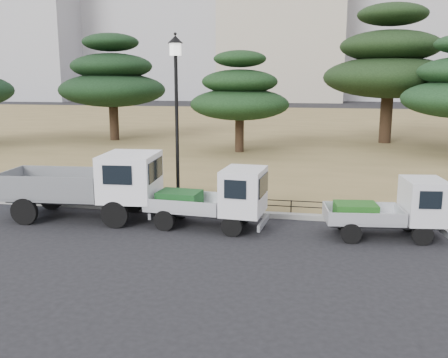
% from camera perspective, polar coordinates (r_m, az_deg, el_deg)
% --- Properties ---
extents(ground, '(220.00, 220.00, 0.00)m').
position_cam_1_polar(ground, '(13.56, -1.66, -7.06)').
color(ground, black).
extents(lawn, '(120.00, 56.00, 0.15)m').
position_cam_1_polar(lawn, '(43.43, 7.42, 5.82)').
color(lawn, olive).
rests_on(lawn, ground).
extents(curb, '(120.00, 0.25, 0.16)m').
position_cam_1_polar(curb, '(15.97, 0.42, -3.87)').
color(curb, gray).
rests_on(curb, ground).
extents(truck_large, '(4.87, 2.23, 2.07)m').
position_cam_1_polar(truck_large, '(15.89, -14.99, -0.38)').
color(truck_large, black).
rests_on(truck_large, ground).
extents(truck_kei_front, '(3.49, 1.70, 1.80)m').
position_cam_1_polar(truck_kei_front, '(14.45, -0.99, -2.19)').
color(truck_kei_front, black).
rests_on(truck_kei_front, ground).
extents(truck_kei_rear, '(3.27, 1.70, 1.64)m').
position_cam_1_polar(truck_kei_rear, '(14.36, 18.82, -3.22)').
color(truck_kei_rear, black).
rests_on(truck_kei_rear, ground).
extents(street_lamp, '(0.49, 0.49, 5.45)m').
position_cam_1_polar(street_lamp, '(16.11, -5.48, 9.74)').
color(street_lamp, black).
rests_on(street_lamp, lawn).
extents(pipe_fence, '(38.00, 0.04, 0.40)m').
position_cam_1_polar(pipe_fence, '(16.02, 0.52, -2.49)').
color(pipe_fence, black).
rests_on(pipe_fence, lawn).
extents(tarp_pile, '(1.82, 1.57, 1.03)m').
position_cam_1_polar(tarp_pile, '(18.56, -20.39, -0.90)').
color(tarp_pile, '#144C9B').
rests_on(tarp_pile, lawn).
extents(pine_west_near, '(7.03, 7.03, 7.03)m').
position_cam_1_polar(pine_west_near, '(34.63, -12.66, 11.06)').
color(pine_west_near, black).
rests_on(pine_west_near, lawn).
extents(pine_center_left, '(5.56, 5.56, 5.65)m').
position_cam_1_polar(pine_center_left, '(28.28, 1.81, 9.68)').
color(pine_center_left, black).
rests_on(pine_center_left, lawn).
extents(pine_center_right, '(8.20, 8.20, 8.70)m').
position_cam_1_polar(pine_center_right, '(33.96, 18.39, 12.42)').
color(pine_center_right, black).
rests_on(pine_center_right, lawn).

